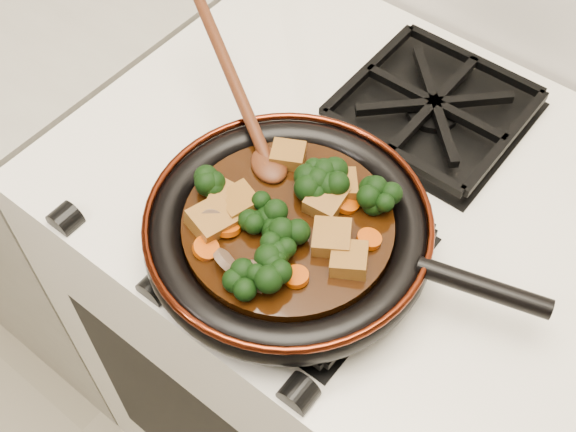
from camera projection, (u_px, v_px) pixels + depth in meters
The scene contains 34 objects.
stove at pixel (348, 340), 1.26m from camera, with size 0.76×0.60×0.90m, color white.
burner_grate_front at pixel (304, 247), 0.82m from camera, with size 0.23×0.23×0.03m, color black, non-canonical shape.
burner_grate_back at pixel (433, 108), 0.95m from camera, with size 0.23×0.23×0.03m, color black, non-canonical shape.
skillet at pixel (290, 230), 0.80m from camera, with size 0.44×0.32×0.05m.
braising_sauce at pixel (288, 227), 0.80m from camera, with size 0.23×0.23×0.02m, color black.
tofu_cube_0 at pixel (212, 221), 0.78m from camera, with size 0.04×0.04×0.02m, color brown.
tofu_cube_1 at pixel (230, 200), 0.80m from camera, with size 0.03×0.04×0.02m, color brown.
tofu_cube_2 at pixel (349, 260), 0.75m from camera, with size 0.04×0.04×0.02m, color brown.
tofu_cube_3 at pixel (332, 238), 0.77m from camera, with size 0.04×0.04×0.02m, color brown.
tofu_cube_4 at pixel (240, 203), 0.79m from camera, with size 0.04×0.04×0.02m, color brown.
tofu_cube_5 at pixel (225, 212), 0.79m from camera, with size 0.04×0.03×0.02m, color brown.
tofu_cube_6 at pixel (288, 156), 0.83m from camera, with size 0.04×0.03×0.02m, color brown.
tofu_cube_7 at pixel (340, 185), 0.81m from camera, with size 0.04×0.04×0.02m, color brown.
tofu_cube_8 at pixel (326, 201), 0.79m from camera, with size 0.04×0.04×0.02m, color brown.
broccoli_floret_0 at pixel (326, 184), 0.80m from camera, with size 0.06×0.06×0.05m, color black, non-canonical shape.
broccoli_floret_1 at pixel (269, 276), 0.73m from camera, with size 0.06×0.06×0.05m, color black, non-canonical shape.
broccoli_floret_2 at pixel (327, 172), 0.81m from camera, with size 0.06×0.06×0.06m, color black, non-canonical shape.
broccoli_floret_3 at pixel (245, 285), 0.73m from camera, with size 0.06×0.06×0.05m, color black, non-canonical shape.
broccoli_floret_4 at pixel (313, 190), 0.80m from camera, with size 0.06×0.06×0.05m, color black, non-canonical shape.
broccoli_floret_5 at pixel (282, 234), 0.77m from camera, with size 0.06×0.06×0.05m, color black, non-canonical shape.
broccoli_floret_6 at pixel (376, 202), 0.79m from camera, with size 0.06×0.06×0.05m, color black, non-canonical shape.
broccoli_floret_7 at pixel (278, 249), 0.75m from camera, with size 0.05×0.05×0.06m, color black, non-canonical shape.
broccoli_floret_8 at pixel (214, 190), 0.80m from camera, with size 0.06×0.06×0.05m, color black, non-canonical shape.
broccoli_floret_9 at pixel (264, 219), 0.78m from camera, with size 0.06×0.06×0.05m, color black, non-canonical shape.
carrot_coin_0 at pixel (346, 202), 0.80m from camera, with size 0.03×0.03×0.01m, color #C14405.
carrot_coin_1 at pixel (296, 277), 0.74m from camera, with size 0.03×0.03×0.01m, color #C14405.
carrot_coin_2 at pixel (227, 227), 0.78m from camera, with size 0.03×0.03×0.01m, color #C14405.
carrot_coin_3 at pixel (206, 248), 0.76m from camera, with size 0.03×0.03×0.01m, color #C14405.
carrot_coin_4 at pixel (369, 239), 0.77m from camera, with size 0.03×0.03×0.01m, color #C14405.
carrot_coin_5 at pixel (275, 163), 0.83m from camera, with size 0.03×0.03×0.01m, color #C14405.
mushroom_slice_0 at pixel (252, 278), 0.74m from camera, with size 0.04×0.04×0.01m, color brown.
mushroom_slice_1 at pixel (228, 262), 0.75m from camera, with size 0.03×0.03×0.01m, color brown.
mushroom_slice_2 at pixel (211, 225), 0.78m from camera, with size 0.03×0.03×0.01m, color brown.
wooden_spoon at pixel (245, 107), 0.86m from camera, with size 0.16×0.11×0.27m.
Camera 1 is at (0.26, 1.18, 1.60)m, focal length 45.00 mm.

